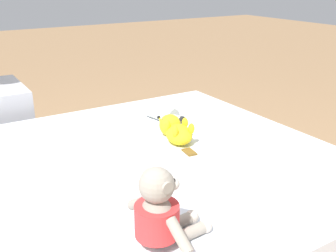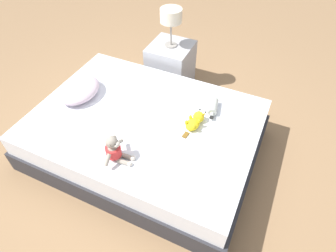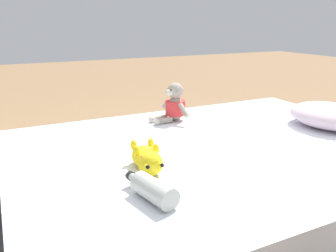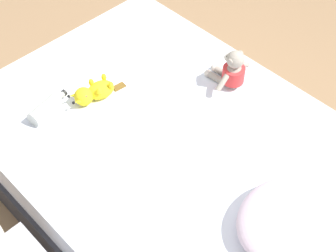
# 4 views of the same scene
# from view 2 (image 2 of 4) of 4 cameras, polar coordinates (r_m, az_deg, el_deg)

# --- Properties ---
(ground_plane) EXTENTS (16.00, 16.00, 0.00)m
(ground_plane) POSITION_cam_2_polar(r_m,az_deg,el_deg) (2.92, -4.26, -4.56)
(ground_plane) COLOR #93704C
(bed) EXTENTS (1.51, 2.07, 0.44)m
(bed) POSITION_cam_2_polar(r_m,az_deg,el_deg) (2.76, -4.50, -1.72)
(bed) COLOR #2D2D33
(bed) RESTS_ON ground_plane
(pillow) EXTENTS (0.49, 0.40, 0.14)m
(pillow) POSITION_cam_2_polar(r_m,az_deg,el_deg) (2.93, -17.39, 6.96)
(pillow) COLOR silver
(pillow) RESTS_ON bed
(plush_monkey) EXTENTS (0.29, 0.23, 0.24)m
(plush_monkey) POSITION_cam_2_polar(r_m,az_deg,el_deg) (2.26, -10.57, -4.73)
(plush_monkey) COLOR #9E9384
(plush_monkey) RESTS_ON bed
(plush_yellow_creature) EXTENTS (0.33, 0.14, 0.10)m
(plush_yellow_creature) POSITION_cam_2_polar(r_m,az_deg,el_deg) (2.51, 5.43, 1.02)
(plush_yellow_creature) COLOR yellow
(plush_yellow_creature) RESTS_ON bed
(glass_bottle) EXTENTS (0.25, 0.12, 0.08)m
(glass_bottle) POSITION_cam_2_polar(r_m,az_deg,el_deg) (2.68, 9.01, 3.77)
(glass_bottle) COLOR #B7BCB2
(glass_bottle) RESTS_ON bed
(nightstand) EXTENTS (0.47, 0.47, 0.55)m
(nightstand) POSITION_cam_2_polar(r_m,az_deg,el_deg) (3.53, 0.53, 11.86)
(nightstand) COLOR #B2B2B7
(nightstand) RESTS_ON ground_plane
(bedside_lamp) EXTENTS (0.24, 0.24, 0.42)m
(bedside_lamp) POSITION_cam_2_polar(r_m,az_deg,el_deg) (3.23, 0.61, 20.91)
(bedside_lamp) COLOR gray
(bedside_lamp) RESTS_ON nightstand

